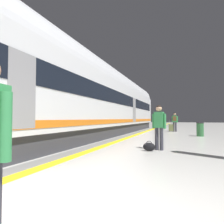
# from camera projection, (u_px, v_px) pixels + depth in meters

# --- Properties ---
(safety_line_strip) EXTENTS (0.36, 80.00, 0.01)m
(safety_line_strip) POSITION_uv_depth(u_px,v_px,m) (128.00, 137.00, 11.53)
(safety_line_strip) COLOR yellow
(safety_line_strip) RESTS_ON ground
(tactile_edge_band) EXTENTS (0.69, 80.00, 0.01)m
(tactile_edge_band) POSITION_uv_depth(u_px,v_px,m) (123.00, 137.00, 11.66)
(tactile_edge_band) COLOR slate
(tactile_edge_band) RESTS_ON ground
(high_speed_train) EXTENTS (2.94, 34.34, 4.97)m
(high_speed_train) POSITION_uv_depth(u_px,v_px,m) (79.00, 94.00, 10.32)
(high_speed_train) COLOR #38383D
(high_speed_train) RESTS_ON ground
(passenger_near) EXTENTS (0.51, 0.25, 1.66)m
(passenger_near) POSITION_uv_depth(u_px,v_px,m) (159.00, 124.00, 6.96)
(passenger_near) COLOR #383842
(passenger_near) RESTS_ON ground
(duffel_bag_near) EXTENTS (0.44, 0.26, 0.36)m
(duffel_bag_near) POSITION_uv_depth(u_px,v_px,m) (149.00, 147.00, 6.76)
(duffel_bag_near) COLOR black
(duffel_bag_near) RESTS_ON ground
(passenger_mid) EXTENTS (0.53, 0.33, 1.70)m
(passenger_mid) POSITION_uv_depth(u_px,v_px,m) (175.00, 120.00, 16.82)
(passenger_mid) COLOR #383842
(passenger_mid) RESTS_ON ground
(suitcase_mid) EXTENTS (0.42, 0.30, 1.04)m
(suitcase_mid) POSITION_uv_depth(u_px,v_px,m) (171.00, 128.00, 16.78)
(suitcase_mid) COLOR #596038
(suitcase_mid) RESTS_ON ground
(waste_bin) EXTENTS (0.46, 0.46, 0.91)m
(waste_bin) POSITION_uv_depth(u_px,v_px,m) (200.00, 129.00, 12.30)
(waste_bin) COLOR #2D6638
(waste_bin) RESTS_ON ground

